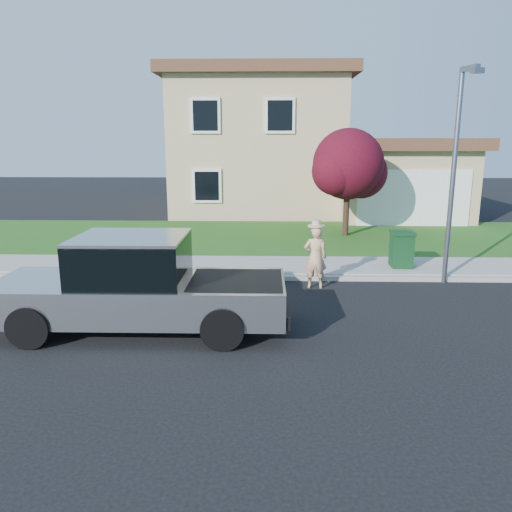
{
  "coord_description": "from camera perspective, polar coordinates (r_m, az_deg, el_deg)",
  "views": [
    {
      "loc": [
        0.58,
        -9.68,
        3.56
      ],
      "look_at": [
        0.3,
        0.47,
        1.2
      ],
      "focal_mm": 35.0,
      "sensor_mm": 36.0,
      "label": 1
    }
  ],
  "objects": [
    {
      "name": "sidewalk",
      "position": [
        14.12,
        3.21,
        -1.23
      ],
      "size": [
        40.0,
        2.0,
        0.15
      ],
      "primitive_type": "cube",
      "color": "gray",
      "rests_on": "ground"
    },
    {
      "name": "pickup_truck",
      "position": [
        9.69,
        -13.19,
        -3.46
      ],
      "size": [
        5.61,
        2.16,
        1.84
      ],
      "rotation": [
        0.0,
        0.0,
        0.01
      ],
      "color": "black",
      "rests_on": "ground"
    },
    {
      "name": "ornamental_tree",
      "position": [
        18.7,
        10.59,
        9.91
      ],
      "size": [
        2.85,
        2.57,
        3.91
      ],
      "color": "black",
      "rests_on": "lawn"
    },
    {
      "name": "trash_bin",
      "position": [
        14.28,
        16.29,
        0.78
      ],
      "size": [
        0.62,
        0.71,
        0.98
      ],
      "rotation": [
        0.0,
        0.0,
        -0.02
      ],
      "color": "#0E3417",
      "rests_on": "sidewalk"
    },
    {
      "name": "lawn",
      "position": [
        18.52,
        2.83,
        2.13
      ],
      "size": [
        40.0,
        7.0,
        0.1
      ],
      "primitive_type": "cube",
      "color": "#184814",
      "rests_on": "ground"
    },
    {
      "name": "woman",
      "position": [
        12.27,
        6.8,
        -0.0
      ],
      "size": [
        0.58,
        0.41,
        1.7
      ],
      "rotation": [
        0.0,
        0.0,
        3.09
      ],
      "color": "#DFA77A",
      "rests_on": "ground"
    },
    {
      "name": "ground",
      "position": [
        10.33,
        -1.77,
        -7.08
      ],
      "size": [
        80.0,
        80.0,
        0.0
      ],
      "primitive_type": "plane",
      "color": "black",
      "rests_on": "ground"
    },
    {
      "name": "street_lamp",
      "position": [
        13.18,
        21.85,
        9.64
      ],
      "size": [
        0.37,
        0.68,
        5.23
      ],
      "rotation": [
        0.0,
        0.0,
        0.29
      ],
      "color": "slate",
      "rests_on": "ground"
    },
    {
      "name": "house",
      "position": [
        26.08,
        3.24,
        12.19
      ],
      "size": [
        14.0,
        11.3,
        6.85
      ],
      "color": "tan",
      "rests_on": "ground"
    },
    {
      "name": "curb",
      "position": [
        13.06,
        3.34,
        -2.49
      ],
      "size": [
        40.0,
        0.2,
        0.12
      ],
      "primitive_type": "cube",
      "color": "gray",
      "rests_on": "ground"
    }
  ]
}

